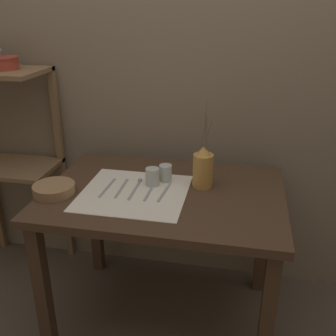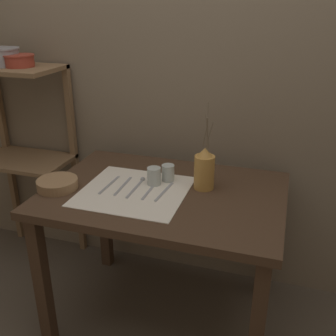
% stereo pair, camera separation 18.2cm
% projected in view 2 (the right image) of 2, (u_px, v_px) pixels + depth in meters
% --- Properties ---
extents(ground_plane, '(12.00, 12.00, 0.00)m').
position_uv_depth(ground_plane, '(165.00, 315.00, 2.18)').
color(ground_plane, brown).
extents(stone_wall_back, '(7.00, 0.06, 2.40)m').
position_uv_depth(stone_wall_back, '(193.00, 81.00, 2.15)').
color(stone_wall_back, '#7A6B56').
rests_on(stone_wall_back, ground_plane).
extents(wooden_table, '(1.13, 0.80, 0.77)m').
position_uv_depth(wooden_table, '(164.00, 210.00, 1.92)').
color(wooden_table, '#422D1E').
rests_on(wooden_table, ground_plane).
extents(wooden_shelf_unit, '(0.55, 0.35, 1.27)m').
position_uv_depth(wooden_shelf_unit, '(24.00, 129.00, 2.39)').
color(wooden_shelf_unit, brown).
rests_on(wooden_shelf_unit, ground_plane).
extents(linen_cloth, '(0.49, 0.48, 0.00)m').
position_uv_depth(linen_cloth, '(134.00, 191.00, 1.87)').
color(linen_cloth, silver).
rests_on(linen_cloth, wooden_table).
extents(pitcher_with_flowers, '(0.10, 0.10, 0.42)m').
position_uv_depth(pitcher_with_flowers, '(204.00, 170.00, 1.86)').
color(pitcher_with_flowers, '#B7843D').
rests_on(pitcher_with_flowers, wooden_table).
extents(wooden_bowl, '(0.19, 0.19, 0.05)m').
position_uv_depth(wooden_bowl, '(57.00, 184.00, 1.89)').
color(wooden_bowl, '#8E6B47').
rests_on(wooden_bowl, wooden_table).
extents(glass_tumbler_near, '(0.07, 0.07, 0.09)m').
position_uv_depth(glass_tumbler_near, '(154.00, 176.00, 1.92)').
color(glass_tumbler_near, '#B7C1BC').
rests_on(glass_tumbler_near, wooden_table).
extents(glass_tumbler_far, '(0.06, 0.06, 0.08)m').
position_uv_depth(glass_tumbler_far, '(168.00, 173.00, 1.96)').
color(glass_tumbler_far, '#B7C1BC').
rests_on(glass_tumbler_far, wooden_table).
extents(knife_center, '(0.02, 0.21, 0.00)m').
position_uv_depth(knife_center, '(109.00, 185.00, 1.92)').
color(knife_center, '#939399').
rests_on(knife_center, wooden_table).
extents(fork_inner, '(0.02, 0.21, 0.00)m').
position_uv_depth(fork_inner, '(123.00, 186.00, 1.91)').
color(fork_inner, '#939399').
rests_on(fork_inner, wooden_table).
extents(spoon_inner, '(0.02, 0.22, 0.02)m').
position_uv_depth(spoon_inner, '(140.00, 183.00, 1.94)').
color(spoon_inner, '#939399').
rests_on(spoon_inner, wooden_table).
extents(spoon_outer, '(0.02, 0.22, 0.02)m').
position_uv_depth(spoon_outer, '(154.00, 184.00, 1.92)').
color(spoon_outer, '#939399').
rests_on(spoon_outer, wooden_table).
extents(fork_outer, '(0.03, 0.21, 0.00)m').
position_uv_depth(fork_outer, '(164.00, 192.00, 1.85)').
color(fork_outer, '#939399').
rests_on(fork_outer, wooden_table).
extents(metal_pot_large, '(0.22, 0.22, 0.10)m').
position_uv_depth(metal_pot_large, '(0.00, 56.00, 2.20)').
color(metal_pot_large, '#939399').
rests_on(metal_pot_large, wooden_shelf_unit).
extents(metal_pot_small, '(0.17, 0.17, 0.07)m').
position_uv_depth(metal_pot_small, '(19.00, 60.00, 2.17)').
color(metal_pot_small, '#9E3828').
rests_on(metal_pot_small, wooden_shelf_unit).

